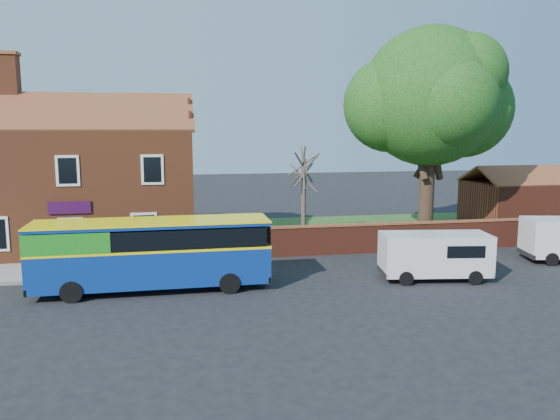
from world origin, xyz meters
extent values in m
plane|color=black|center=(0.00, 0.00, 0.00)|extent=(120.00, 120.00, 0.00)
cube|color=gray|center=(-7.00, 5.75, 0.06)|extent=(18.00, 3.50, 0.12)
cube|color=slate|center=(-7.00, 4.00, 0.07)|extent=(18.00, 0.15, 0.14)
cube|color=#426B28|center=(13.00, 13.00, 0.02)|extent=(26.00, 12.00, 0.04)
cube|color=brown|center=(-7.00, 11.50, 3.25)|extent=(12.00, 8.00, 6.50)
cube|color=brown|center=(-7.00, 9.50, 7.50)|extent=(12.30, 4.08, 2.16)
cube|color=brown|center=(-7.00, 13.50, 7.50)|extent=(12.30, 4.08, 2.16)
cube|color=brown|center=(-10.40, 11.50, 9.40)|extent=(0.90, 0.90, 2.20)
cube|color=black|center=(-7.00, 7.47, 4.60)|extent=(1.10, 0.06, 1.50)
cube|color=#4C0F19|center=(-7.00, 7.45, 1.10)|extent=(0.95, 0.04, 2.10)
cube|color=silver|center=(-7.00, 7.47, 1.15)|extent=(1.20, 0.06, 2.30)
cube|color=#310B31|center=(-7.00, 7.44, 2.80)|extent=(2.00, 0.06, 0.60)
cube|color=maroon|center=(13.00, 7.00, 0.75)|extent=(22.00, 0.30, 1.50)
cube|color=brown|center=(13.00, 7.00, 1.55)|extent=(22.00, 0.38, 0.10)
cube|color=maroon|center=(22.00, 13.00, 1.50)|extent=(8.00, 5.00, 3.00)
cube|color=brown|center=(22.00, 11.75, 3.55)|extent=(8.20, 2.56, 1.24)
cube|color=brown|center=(22.00, 14.25, 3.55)|extent=(8.20, 2.56, 1.24)
cube|color=navy|center=(-2.88, 2.15, 1.09)|extent=(9.51, 2.45, 1.51)
cube|color=yellow|center=(-2.88, 2.15, 1.84)|extent=(9.53, 2.47, 0.10)
cube|color=black|center=(-2.88, 2.15, 2.29)|extent=(9.13, 2.46, 0.75)
cube|color=#1F8F1F|center=(-6.01, 2.12, 2.29)|extent=(3.25, 2.44, 0.80)
cube|color=navy|center=(-2.88, 2.15, 2.80)|extent=(9.51, 2.45, 0.14)
cube|color=yellow|center=(-2.88, 2.15, 2.88)|extent=(9.55, 2.49, 0.06)
cylinder|color=black|center=(-5.91, 1.02, 0.43)|extent=(0.86, 0.29, 0.85)
cylinder|color=black|center=(-5.92, 3.23, 0.43)|extent=(0.86, 0.29, 0.85)
cylinder|color=black|center=(0.17, 1.06, 0.43)|extent=(0.86, 0.29, 0.85)
cylinder|color=black|center=(0.15, 3.28, 0.43)|extent=(0.86, 0.29, 0.85)
cube|color=silver|center=(9.26, 1.45, 1.17)|extent=(4.90, 2.54, 1.78)
cube|color=black|center=(11.34, 1.14, 1.45)|extent=(0.31, 1.58, 0.70)
cube|color=black|center=(11.54, 1.11, 0.37)|extent=(0.37, 1.87, 0.22)
cylinder|color=black|center=(7.65, 0.80, 0.31)|extent=(0.64, 0.31, 0.62)
cylinder|color=black|center=(7.91, 2.54, 0.31)|extent=(0.64, 0.31, 0.62)
cylinder|color=black|center=(10.61, 0.37, 0.31)|extent=(0.64, 0.31, 0.62)
cylinder|color=black|center=(10.87, 2.10, 0.31)|extent=(0.64, 0.31, 0.62)
cylinder|color=black|center=(16.02, 2.67, 0.32)|extent=(0.68, 0.34, 0.65)
cylinder|color=black|center=(16.38, 4.48, 0.32)|extent=(0.68, 0.34, 0.65)
cylinder|color=black|center=(12.94, 10.08, 2.60)|extent=(0.90, 0.90, 5.19)
sphere|color=#3B7925|center=(12.94, 10.08, 8.47)|extent=(8.13, 8.13, 8.13)
sphere|color=#3B7925|center=(15.31, 10.53, 7.79)|extent=(5.87, 5.87, 5.87)
sphere|color=#3B7925|center=(10.79, 10.76, 8.02)|extent=(5.65, 5.65, 5.65)
cylinder|color=#4C4238|center=(5.47, 10.64, 2.45)|extent=(0.28, 0.28, 4.90)
cylinder|color=#4C4238|center=(5.47, 10.64, 4.20)|extent=(0.29, 2.39, 1.92)
cylinder|color=#4C4238|center=(5.47, 10.64, 4.02)|extent=(1.25, 1.76, 1.76)
cylinder|color=#4C4238|center=(5.47, 10.64, 4.37)|extent=(2.00, 0.92, 1.95)
camera|label=1|loc=(-1.81, -20.32, 6.62)|focal=35.00mm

